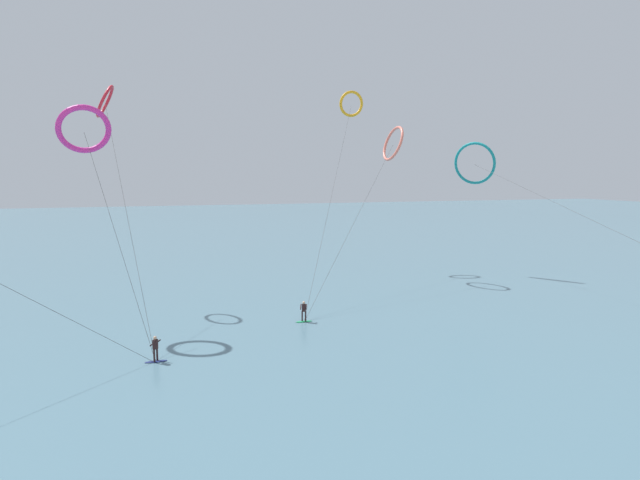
{
  "coord_description": "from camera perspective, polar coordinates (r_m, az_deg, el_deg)",
  "views": [
    {
      "loc": [
        -8.29,
        -3.09,
        11.95
      ],
      "look_at": [
        0.0,
        22.48,
        8.59
      ],
      "focal_mm": 29.33,
      "sensor_mm": 36.0,
      "label": 1
    }
  ],
  "objects": [
    {
      "name": "surfer_navy",
      "position": [
        35.6,
        -17.51,
        -11.44
      ],
      "size": [
        1.4,
        0.73,
        1.7
      ],
      "rotation": [
        0.0,
        0.0,
        0.87
      ],
      "color": "navy",
      "rests_on": "ground"
    },
    {
      "name": "kite_teal",
      "position": [
        65.5,
        16.56,
        8.02
      ],
      "size": [
        4.46,
        44.52,
        15.86
      ],
      "rotation": [
        0.0,
        0.0,
        2.2
      ],
      "color": "teal",
      "rests_on": "ground"
    },
    {
      "name": "kite_coral",
      "position": [
        61.09,
        7.96,
        10.37
      ],
      "size": [
        15.9,
        17.32,
        17.54
      ],
      "rotation": [
        0.0,
        0.0,
        4.72
      ],
      "color": "#EA7260",
      "rests_on": "ground"
    },
    {
      "name": "kite_crimson",
      "position": [
        52.99,
        -22.4,
        13.77
      ],
      "size": [
        4.46,
        20.35,
        20.14
      ],
      "rotation": [
        0.0,
        0.0,
        4.68
      ],
      "color": "red",
      "rests_on": "ground"
    },
    {
      "name": "kite_amber",
      "position": [
        68.3,
        3.43,
        14.57
      ],
      "size": [
        14.81,
        23.95,
        22.53
      ],
      "rotation": [
        0.0,
        0.0,
        3.2
      ],
      "color": "orange",
      "rests_on": "ground"
    },
    {
      "name": "kite_magenta",
      "position": [
        44.18,
        -24.36,
        10.93
      ],
      "size": [
        6.68,
        11.45,
        17.21
      ],
      "rotation": [
        0.0,
        0.0,
        3.31
      ],
      "color": "#CC288E",
      "rests_on": "ground"
    },
    {
      "name": "sea_water",
      "position": [
        111.52,
        -13.6,
        0.78
      ],
      "size": [
        400.0,
        200.0,
        0.08
      ],
      "primitive_type": "cube",
      "color": "slate",
      "rests_on": "ground"
    },
    {
      "name": "surfer_emerald",
      "position": [
        42.81,
        -1.77,
        -7.96
      ],
      "size": [
        1.4,
        0.66,
        1.7
      ],
      "rotation": [
        0.0,
        0.0,
        2.78
      ],
      "color": "#199351",
      "rests_on": "ground"
    }
  ]
}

